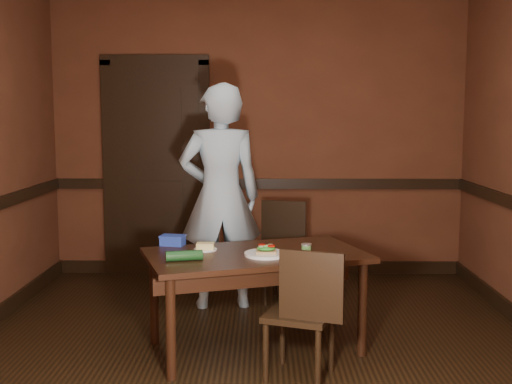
{
  "coord_description": "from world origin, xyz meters",
  "views": [
    {
      "loc": [
        0.05,
        -4.04,
        1.59
      ],
      "look_at": [
        0.0,
        0.35,
        1.05
      ],
      "focal_mm": 45.0,
      "sensor_mm": 36.0,
      "label": 1
    }
  ],
  "objects_px": {
    "dining_table": "(256,301)",
    "sandwich_plate": "(266,252)",
    "sauce_jar": "(306,250)",
    "person": "(220,197)",
    "cheese_saucer": "(205,247)",
    "food_tub": "(173,240)",
    "chair_far": "(290,253)",
    "chair_near": "(300,312)"
  },
  "relations": [
    {
      "from": "dining_table",
      "to": "sandwich_plate",
      "type": "relative_size",
      "value": 5.01
    },
    {
      "from": "dining_table",
      "to": "sauce_jar",
      "type": "height_order",
      "value": "sauce_jar"
    },
    {
      "from": "person",
      "to": "cheese_saucer",
      "type": "xyz_separation_m",
      "value": [
        -0.04,
        -0.92,
        -0.23
      ]
    },
    {
      "from": "person",
      "to": "sauce_jar",
      "type": "distance_m",
      "value": 1.26
    },
    {
      "from": "sandwich_plate",
      "to": "food_tub",
      "type": "bearing_deg",
      "value": 154.0
    },
    {
      "from": "person",
      "to": "cheese_saucer",
      "type": "relative_size",
      "value": 11.58
    },
    {
      "from": "chair_far",
      "to": "cheese_saucer",
      "type": "height_order",
      "value": "chair_far"
    },
    {
      "from": "person",
      "to": "sauce_jar",
      "type": "height_order",
      "value": "person"
    },
    {
      "from": "dining_table",
      "to": "sandwich_plate",
      "type": "height_order",
      "value": "sandwich_plate"
    },
    {
      "from": "cheese_saucer",
      "to": "food_tub",
      "type": "bearing_deg",
      "value": 146.71
    },
    {
      "from": "person",
      "to": "food_tub",
      "type": "xyz_separation_m",
      "value": [
        -0.29,
        -0.76,
        -0.21
      ]
    },
    {
      "from": "chair_far",
      "to": "chair_near",
      "type": "relative_size",
      "value": 1.04
    },
    {
      "from": "dining_table",
      "to": "person",
      "type": "bearing_deg",
      "value": 88.46
    },
    {
      "from": "dining_table",
      "to": "chair_near",
      "type": "xyz_separation_m",
      "value": [
        0.27,
        -0.45,
        0.07
      ]
    },
    {
      "from": "dining_table",
      "to": "person",
      "type": "relative_size",
      "value": 0.78
    },
    {
      "from": "dining_table",
      "to": "sauce_jar",
      "type": "relative_size",
      "value": 18.01
    },
    {
      "from": "chair_far",
      "to": "sauce_jar",
      "type": "distance_m",
      "value": 1.23
    },
    {
      "from": "person",
      "to": "sandwich_plate",
      "type": "height_order",
      "value": "person"
    },
    {
      "from": "chair_far",
      "to": "food_tub",
      "type": "bearing_deg",
      "value": -119.11
    },
    {
      "from": "chair_far",
      "to": "cheese_saucer",
      "type": "xyz_separation_m",
      "value": [
        -0.61,
        -1.04,
        0.27
      ]
    },
    {
      "from": "chair_near",
      "to": "sandwich_plate",
      "type": "xyz_separation_m",
      "value": [
        -0.2,
        0.36,
        0.28
      ]
    },
    {
      "from": "sauce_jar",
      "to": "cheese_saucer",
      "type": "xyz_separation_m",
      "value": [
        -0.67,
        0.16,
        -0.02
      ]
    },
    {
      "from": "dining_table",
      "to": "sandwich_plate",
      "type": "distance_m",
      "value": 0.37
    },
    {
      "from": "sandwich_plate",
      "to": "sauce_jar",
      "type": "relative_size",
      "value": 3.59
    },
    {
      "from": "chair_far",
      "to": "sandwich_plate",
      "type": "relative_size",
      "value": 2.96
    },
    {
      "from": "sandwich_plate",
      "to": "cheese_saucer",
      "type": "relative_size",
      "value": 1.8
    },
    {
      "from": "person",
      "to": "sandwich_plate",
      "type": "distance_m",
      "value": 1.16
    },
    {
      "from": "chair_far",
      "to": "person",
      "type": "bearing_deg",
      "value": -152.66
    },
    {
      "from": "chair_far",
      "to": "food_tub",
      "type": "relative_size",
      "value": 4.48
    },
    {
      "from": "chair_far",
      "to": "chair_near",
      "type": "height_order",
      "value": "chair_far"
    },
    {
      "from": "dining_table",
      "to": "person",
      "type": "xyz_separation_m",
      "value": [
        -0.3,
        0.99,
        0.58
      ]
    },
    {
      "from": "sandwich_plate",
      "to": "person",
      "type": "bearing_deg",
      "value": 108.97
    },
    {
      "from": "sandwich_plate",
      "to": "cheese_saucer",
      "type": "bearing_deg",
      "value": 158.82
    },
    {
      "from": "sandwich_plate",
      "to": "food_tub",
      "type": "xyz_separation_m",
      "value": [
        -0.66,
        0.32,
        0.02
      ]
    },
    {
      "from": "chair_near",
      "to": "dining_table",
      "type": "bearing_deg",
      "value": -39.49
    },
    {
      "from": "chair_far",
      "to": "dining_table",
      "type": "bearing_deg",
      "value": -88.62
    },
    {
      "from": "dining_table",
      "to": "sauce_jar",
      "type": "distance_m",
      "value": 0.51
    },
    {
      "from": "sauce_jar",
      "to": "food_tub",
      "type": "distance_m",
      "value": 0.97
    },
    {
      "from": "person",
      "to": "chair_near",
      "type": "bearing_deg",
      "value": 101.9
    },
    {
      "from": "chair_near",
      "to": "sauce_jar",
      "type": "relative_size",
      "value": 10.25
    },
    {
      "from": "sauce_jar",
      "to": "chair_near",
      "type": "bearing_deg",
      "value": -99.74
    },
    {
      "from": "dining_table",
      "to": "chair_near",
      "type": "bearing_deg",
      "value": -77.46
    }
  ]
}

